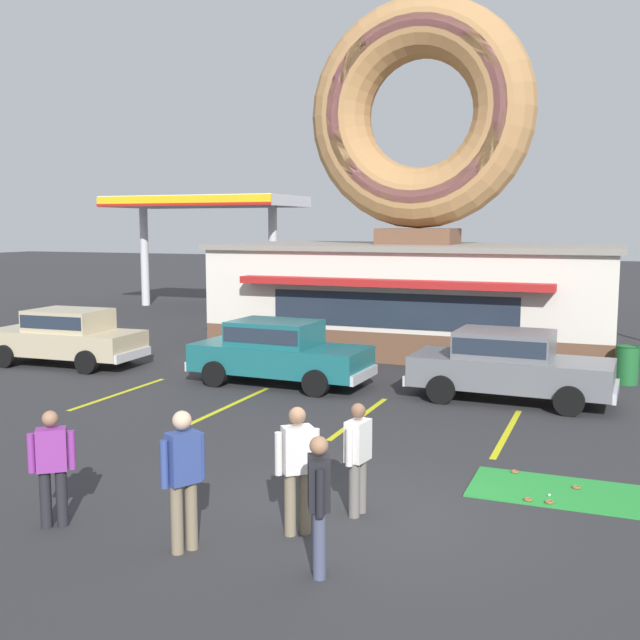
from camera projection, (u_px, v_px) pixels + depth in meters
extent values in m
plane|color=#2D2D30|center=(364.00, 516.00, 10.24)|extent=(160.00, 160.00, 0.00)
cube|color=brown|center=(417.00, 335.00, 24.15)|extent=(12.00, 6.00, 0.90)
cube|color=silver|center=(417.00, 285.00, 23.94)|extent=(12.00, 6.00, 2.30)
cube|color=gray|center=(418.00, 247.00, 23.79)|extent=(12.30, 6.30, 0.16)
cube|color=#B21E1E|center=(388.00, 283.00, 20.87)|extent=(9.00, 0.60, 0.20)
cube|color=#232D3D|center=(390.00, 311.00, 21.23)|extent=(7.20, 0.03, 1.00)
cube|color=brown|center=(418.00, 236.00, 23.75)|extent=(2.40, 1.80, 0.50)
torus|color=#B27F4C|center=(420.00, 114.00, 23.27)|extent=(7.10, 1.90, 7.10)
torus|color=#D8728C|center=(417.00, 112.00, 22.87)|extent=(6.25, 1.05, 6.24)
cube|color=green|center=(582.00, 494.00, 11.04)|extent=(3.24, 1.40, 0.03)
torus|color=brown|center=(549.00, 502.00, 10.65)|extent=(0.13, 0.13, 0.04)
torus|color=brown|center=(515.00, 472.00, 11.96)|extent=(0.13, 0.13, 0.04)
torus|color=brown|center=(528.00, 499.00, 10.75)|extent=(0.13, 0.13, 0.04)
torus|color=brown|center=(576.00, 487.00, 11.25)|extent=(0.13, 0.13, 0.04)
sphere|color=white|center=(549.00, 495.00, 10.91)|extent=(0.04, 0.04, 0.04)
cube|color=slate|center=(510.00, 372.00, 16.90)|extent=(4.46, 1.91, 0.68)
cube|color=slate|center=(505.00, 344.00, 16.88)|extent=(2.15, 1.63, 0.60)
cube|color=#232D3D|center=(505.00, 343.00, 16.88)|extent=(2.07, 1.65, 0.36)
cube|color=silver|center=(616.00, 391.00, 16.04)|extent=(0.16, 1.67, 0.24)
cube|color=silver|center=(415.00, 375.00, 17.82)|extent=(0.16, 1.67, 0.24)
cylinder|color=black|center=(577.00, 385.00, 17.20)|extent=(0.65, 0.24, 0.64)
cylinder|color=black|center=(569.00, 401.00, 15.60)|extent=(0.65, 0.24, 0.64)
cylinder|color=black|center=(459.00, 375.00, 18.29)|extent=(0.65, 0.24, 0.64)
cylinder|color=black|center=(441.00, 389.00, 16.69)|extent=(0.65, 0.24, 0.64)
cube|color=#BCAD89|center=(65.00, 342.00, 21.25)|extent=(4.47, 1.94, 0.68)
cube|color=#BCAD89|center=(69.00, 320.00, 21.12)|extent=(2.16, 1.65, 0.60)
cube|color=#232D3D|center=(69.00, 319.00, 21.11)|extent=(2.08, 1.67, 0.36)
cube|color=silver|center=(3.00, 346.00, 22.01)|extent=(0.17, 1.67, 0.24)
cube|color=silver|center=(133.00, 355.00, 20.54)|extent=(0.17, 1.67, 0.24)
cylinder|color=black|center=(5.00, 356.00, 20.92)|extent=(0.65, 0.25, 0.64)
cylinder|color=black|center=(47.00, 347.00, 22.56)|extent=(0.65, 0.25, 0.64)
cylinder|color=black|center=(87.00, 362.00, 20.02)|extent=(0.65, 0.25, 0.64)
cylinder|color=black|center=(125.00, 352.00, 21.66)|extent=(0.65, 0.25, 0.64)
cube|color=#196066|center=(280.00, 358.00, 18.65)|extent=(4.46, 1.91, 0.68)
cube|color=#196066|center=(275.00, 333.00, 18.63)|extent=(2.15, 1.63, 0.60)
cube|color=#232D3D|center=(275.00, 332.00, 18.63)|extent=(2.07, 1.65, 0.36)
cube|color=silver|center=(364.00, 375.00, 17.79)|extent=(0.16, 1.67, 0.24)
cube|color=silver|center=(204.00, 361.00, 19.57)|extent=(0.16, 1.67, 0.24)
cylinder|color=black|center=(344.00, 370.00, 18.95)|extent=(0.65, 0.24, 0.64)
cylinder|color=black|center=(316.00, 383.00, 17.35)|extent=(0.65, 0.24, 0.64)
cylinder|color=black|center=(250.00, 362.00, 20.04)|extent=(0.65, 0.24, 0.64)
cylinder|color=black|center=(215.00, 374.00, 18.44)|extent=(0.65, 0.24, 0.64)
cylinder|color=slate|center=(361.00, 485.00, 10.35)|extent=(0.15, 0.15, 0.77)
cylinder|color=slate|center=(354.00, 490.00, 10.18)|extent=(0.15, 0.15, 0.77)
cube|color=silver|center=(358.00, 440.00, 10.18)|extent=(0.30, 0.41, 0.56)
cylinder|color=silver|center=(366.00, 438.00, 10.40)|extent=(0.10, 0.10, 0.52)
cylinder|color=silver|center=(349.00, 447.00, 9.97)|extent=(0.10, 0.10, 0.52)
sphere|color=brown|center=(358.00, 411.00, 10.13)|extent=(0.21, 0.21, 0.21)
cylinder|color=#7F7056|center=(177.00, 519.00, 9.04)|extent=(0.15, 0.15, 0.86)
cylinder|color=#7F7056|center=(191.00, 515.00, 9.17)|extent=(0.15, 0.15, 0.86)
cube|color=#33478C|center=(183.00, 458.00, 9.01)|extent=(0.39, 0.45, 0.63)
cylinder|color=#33478C|center=(164.00, 464.00, 8.86)|extent=(0.10, 0.10, 0.58)
cylinder|color=#33478C|center=(201.00, 456.00, 9.18)|extent=(0.10, 0.10, 0.58)
sphere|color=beige|center=(182.00, 420.00, 8.95)|extent=(0.23, 0.23, 0.23)
cylinder|color=#7F7056|center=(290.00, 504.00, 9.58)|extent=(0.15, 0.15, 0.83)
cylinder|color=#7F7056|center=(305.00, 502.00, 9.64)|extent=(0.15, 0.15, 0.83)
cube|color=silver|center=(297.00, 449.00, 9.52)|extent=(0.44, 0.43, 0.60)
cylinder|color=silver|center=(278.00, 454.00, 9.44)|extent=(0.10, 0.10, 0.56)
cylinder|color=silver|center=(316.00, 450.00, 9.60)|extent=(0.10, 0.10, 0.56)
sphere|color=#9E7051|center=(297.00, 416.00, 9.46)|extent=(0.22, 0.22, 0.22)
cylinder|color=#232328|center=(46.00, 499.00, 9.83)|extent=(0.15, 0.15, 0.77)
cylinder|color=#232328|center=(62.00, 498.00, 9.88)|extent=(0.15, 0.15, 0.77)
cube|color=#8C3393|center=(51.00, 449.00, 9.77)|extent=(0.45, 0.42, 0.56)
cylinder|color=#8C3393|center=(31.00, 453.00, 9.70)|extent=(0.10, 0.10, 0.52)
cylinder|color=#8C3393|center=(72.00, 450.00, 9.84)|extent=(0.10, 0.10, 0.52)
sphere|color=#9E7051|center=(50.00, 418.00, 9.72)|extent=(0.21, 0.21, 0.21)
cylinder|color=#474C66|center=(318.00, 537.00, 8.60)|extent=(0.15, 0.15, 0.80)
cylinder|color=#474C66|center=(319.00, 545.00, 8.40)|extent=(0.15, 0.15, 0.80)
cube|color=black|center=(319.00, 483.00, 8.41)|extent=(0.38, 0.45, 0.58)
cylinder|color=black|center=(318.00, 478.00, 8.66)|extent=(0.10, 0.10, 0.54)
cylinder|color=black|center=(320.00, 493.00, 8.17)|extent=(0.10, 0.10, 0.54)
sphere|color=#9E7051|center=(319.00, 446.00, 8.36)|extent=(0.21, 0.21, 0.21)
cylinder|color=#1E662D|center=(627.00, 365.00, 18.72)|extent=(0.56, 0.56, 0.95)
torus|color=#123D1B|center=(628.00, 347.00, 18.66)|extent=(0.57, 0.57, 0.05)
cylinder|color=silver|center=(145.00, 257.00, 36.89)|extent=(0.40, 0.40, 4.80)
cylinder|color=silver|center=(273.00, 259.00, 34.31)|extent=(0.40, 0.40, 4.80)
cube|color=silver|center=(205.00, 202.00, 35.26)|extent=(9.00, 4.40, 0.50)
cube|color=yellow|center=(180.00, 200.00, 33.22)|extent=(9.00, 0.04, 0.44)
cube|color=red|center=(180.00, 204.00, 33.22)|extent=(9.00, 0.04, 0.12)
cube|color=yellow|center=(120.00, 393.00, 17.71)|extent=(0.12, 3.60, 0.01)
cube|color=yellow|center=(232.00, 405.00, 16.60)|extent=(0.12, 3.60, 0.01)
cube|color=yellow|center=(360.00, 417.00, 15.50)|extent=(0.12, 3.60, 0.01)
cube|color=yellow|center=(507.00, 432.00, 14.39)|extent=(0.12, 3.60, 0.01)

